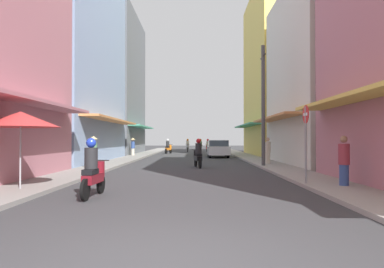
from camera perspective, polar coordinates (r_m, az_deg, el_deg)
The scene contains 21 objects.
ground_plane at distance 26.54m, azimuth -0.24°, elevation -4.17°, with size 114.81×114.81×0.00m, color #38383A.
sidewalk_left at distance 27.02m, azimuth -10.29°, elevation -3.97°, with size 1.82×60.19×0.12m, color gray.
sidewalk_right at distance 26.88m, azimuth 9.87°, elevation -3.99°, with size 1.82×60.19×0.12m, color #9E9991.
building_left_mid at distance 26.25m, azimuth -20.26°, elevation 15.69°, with size 7.05×12.44×17.99m.
building_left_far at distance 37.61m, azimuth -13.37°, elevation 7.68°, with size 7.05×11.18×14.21m.
building_right_mid at distance 22.86m, azimuth 21.93°, elevation 8.64°, with size 7.05×9.85×10.58m.
building_right_far at distance 34.03m, azimuth 14.77°, elevation 9.35°, with size 7.05×11.63×15.10m.
motorbike_maroon at distance 9.79m, azimuth -15.69°, elevation -5.75°, with size 0.55×1.81×1.58m.
motorbike_red at distance 41.32m, azimuth 2.54°, elevation -2.00°, with size 0.55×1.81×1.58m.
motorbike_black at distance 19.16m, azimuth 0.96°, elevation -3.35°, with size 0.60×1.79×1.58m.
motorbike_orange at distance 37.48m, azimuth -3.85°, elevation -2.11°, with size 0.75×1.74×1.58m.
motorbike_white at distance 34.63m, azimuth 1.35°, elevation -2.22°, with size 0.55×1.81×1.58m.
motorbike_silver at distance 41.68m, azimuth -0.71°, elevation -1.99°, with size 0.55×1.81×1.58m.
parked_car at distance 30.08m, azimuth 4.25°, elevation -2.37°, with size 1.78×4.11×1.45m.
pedestrian_midway at distance 31.75m, azimuth -9.55°, elevation -1.93°, with size 0.44×0.44×1.65m.
pedestrian_crossing at distance 17.75m, azimuth -15.66°, elevation -2.71°, with size 0.44×0.44×1.70m.
pedestrian_foreground at distance 21.15m, azimuth 12.17°, elevation -2.79°, with size 0.34×0.34×1.64m.
pedestrian_far at distance 11.84m, azimuth 23.38°, elevation -4.26°, with size 0.34×0.34×1.65m.
vendor_umbrella at distance 11.28m, azimuth -25.99°, elevation 2.15°, with size 2.22×2.22×2.35m.
utility_pole at distance 19.49m, azimuth 11.46°, elevation 4.62°, with size 0.20×1.20×6.63m.
street_sign_no_entry at distance 11.94m, azimuth 17.94°, elevation 0.02°, with size 0.07×0.60×2.65m.
Camera 1 is at (0.39, -4.40, 1.55)m, focal length 32.95 mm.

